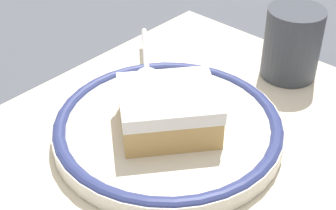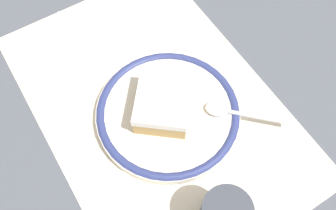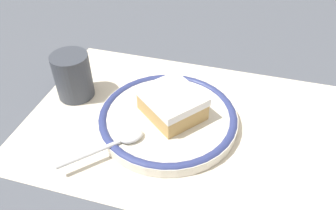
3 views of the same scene
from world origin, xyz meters
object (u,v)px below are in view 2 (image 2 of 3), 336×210
object	(u,v)px
cake_slice	(164,103)
spoon	(228,111)
plate	(168,113)
napkin	(84,37)

from	to	relation	value
cake_slice	spoon	xyz separation A→B (m)	(-0.05, -0.08, -0.01)
plate	spoon	xyz separation A→B (m)	(-0.05, -0.07, 0.01)
napkin	cake_slice	bearing A→B (deg)	-168.71
plate	napkin	bearing A→B (deg)	11.77
plate	napkin	size ratio (longest dim) A/B	1.77
plate	napkin	xyz separation A→B (m)	(0.20, 0.04, -0.01)
plate	cake_slice	size ratio (longest dim) A/B	1.87
plate	cake_slice	bearing A→B (deg)	28.37
plate	cake_slice	xyz separation A→B (m)	(0.01, 0.00, 0.03)
cake_slice	napkin	size ratio (longest dim) A/B	0.95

